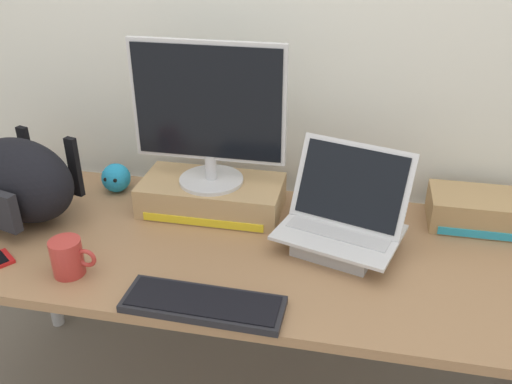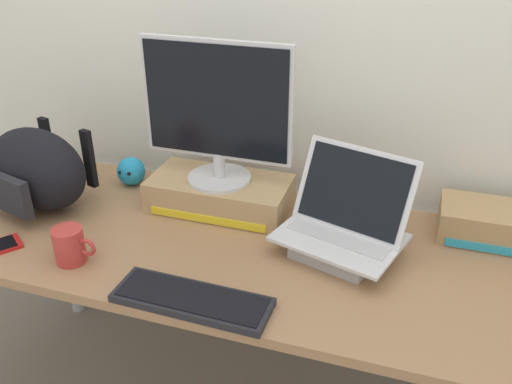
% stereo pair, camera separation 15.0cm
% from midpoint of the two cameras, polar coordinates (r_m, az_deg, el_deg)
% --- Properties ---
extents(back_wall, '(7.00, 0.10, 2.60)m').
position_cam_midpoint_polar(back_wall, '(1.81, 7.20, 17.73)').
color(back_wall, silver).
rests_on(back_wall, ground).
extents(desk, '(1.99, 0.72, 0.73)m').
position_cam_midpoint_polar(desk, '(1.65, 2.62, -7.61)').
color(desk, '#99704C').
rests_on(desk, ground).
extents(toner_box_yellow, '(0.45, 0.23, 0.10)m').
position_cam_midpoint_polar(toner_box_yellow, '(1.78, -1.39, -0.20)').
color(toner_box_yellow, tan).
rests_on(toner_box_yellow, desk).
extents(desktop_monitor, '(0.47, 0.20, 0.45)m').
position_cam_midpoint_polar(desktop_monitor, '(1.67, -1.51, 8.29)').
color(desktop_monitor, silver).
rests_on(desktop_monitor, toner_box_yellow).
extents(open_laptop, '(0.39, 0.34, 0.29)m').
position_cam_midpoint_polar(open_laptop, '(1.58, 11.64, -4.40)').
color(open_laptop, '#ADADB2').
rests_on(open_laptop, desk).
extents(external_keyboard, '(0.41, 0.14, 0.02)m').
position_cam_midpoint_polar(external_keyboard, '(1.40, -3.60, -11.26)').
color(external_keyboard, black).
rests_on(external_keyboard, desk).
extents(messenger_backpack, '(0.42, 0.33, 0.27)m').
position_cam_midpoint_polar(messenger_backpack, '(1.86, -19.82, 2.16)').
color(messenger_backpack, black).
rests_on(messenger_backpack, desk).
extents(coffee_mug, '(0.13, 0.09, 0.10)m').
position_cam_midpoint_polar(coffee_mug, '(1.58, -16.30, -5.46)').
color(coffee_mug, '#B2332D').
rests_on(coffee_mug, desk).
extents(plush_toy, '(0.10, 0.10, 0.10)m').
position_cam_midpoint_polar(plush_toy, '(1.96, -10.80, 2.10)').
color(plush_toy, '#2393CC').
rests_on(plush_toy, desk).
extents(toner_box_cyan, '(0.32, 0.18, 0.10)m').
position_cam_midpoint_polar(toner_box_cyan, '(1.80, 25.92, -3.08)').
color(toner_box_cyan, '#A88456').
rests_on(toner_box_cyan, desk).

